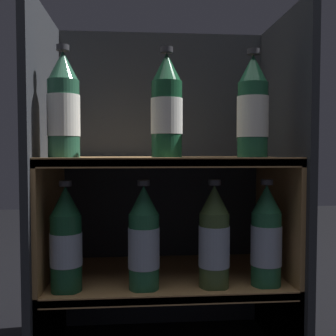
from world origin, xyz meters
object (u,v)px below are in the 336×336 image
object	(u,v)px
bottle_lower_front_1	(144,241)
bottle_lower_front_2	(214,239)
bottle_upper_front_1	(167,109)
bottle_lower_front_3	(266,238)
bottle_upper_front_0	(64,109)
bottle_upper_front_2	(253,110)
bottle_lower_front_0	(66,242)

from	to	relation	value
bottle_lower_front_1	bottle_lower_front_2	world-z (taller)	same
bottle_upper_front_1	bottle_lower_front_3	size ratio (longest dim) A/B	1.00
bottle_upper_front_0	bottle_upper_front_2	xyz separation A→B (m)	(0.48, -0.00, -0.00)
bottle_upper_front_0	bottle_lower_front_1	world-z (taller)	bottle_upper_front_0
bottle_lower_front_2	bottle_lower_front_1	bearing A→B (deg)	180.00
bottle_lower_front_3	bottle_lower_front_2	bearing A→B (deg)	-180.00
bottle_upper_front_2	bottle_lower_front_2	size ratio (longest dim) A/B	1.00
bottle_upper_front_2	bottle_lower_front_0	xyz separation A→B (m)	(-0.48, 0.00, -0.34)
bottle_upper_front_1	bottle_lower_front_1	distance (m)	0.34
bottle_lower_front_2	bottle_upper_front_0	bearing A→B (deg)	180.00
bottle_lower_front_0	bottle_lower_front_2	size ratio (longest dim) A/B	1.00
bottle_upper_front_2	bottle_lower_front_1	xyz separation A→B (m)	(-0.28, 0.00, -0.34)
bottle_upper_front_1	bottle_lower_front_2	distance (m)	0.36
bottle_upper_front_2	bottle_lower_front_0	distance (m)	0.59
bottle_lower_front_1	bottle_lower_front_3	size ratio (longest dim) A/B	1.00
bottle_lower_front_1	bottle_upper_front_2	bearing A→B (deg)	0.00
bottle_lower_front_0	bottle_lower_front_1	bearing A→B (deg)	0.00
bottle_lower_front_0	bottle_upper_front_0	bearing A→B (deg)	180.00
bottle_upper_front_2	bottle_lower_front_1	bearing A→B (deg)	180.00
bottle_upper_front_0	bottle_lower_front_2	size ratio (longest dim) A/B	1.00
bottle_lower_front_0	bottle_lower_front_1	world-z (taller)	same
bottle_lower_front_2	bottle_lower_front_3	bearing A→B (deg)	0.00
bottle_lower_front_1	bottle_lower_front_2	bearing A→B (deg)	0.00
bottle_upper_front_0	bottle_lower_front_3	xyz separation A→B (m)	(0.53, 0.00, -0.34)
bottle_lower_front_0	bottle_lower_front_3	size ratio (longest dim) A/B	1.00
bottle_lower_front_2	bottle_upper_front_1	bearing A→B (deg)	180.00
bottle_lower_front_2	bottle_lower_front_3	world-z (taller)	same
bottle_upper_front_2	bottle_upper_front_0	bearing A→B (deg)	180.00
bottle_upper_front_0	bottle_lower_front_0	xyz separation A→B (m)	(0.00, -0.00, -0.34)
bottle_upper_front_2	bottle_lower_front_0	bearing A→B (deg)	180.00
bottle_lower_front_1	bottle_lower_front_3	bearing A→B (deg)	0.00
bottle_upper_front_2	bottle_lower_front_1	distance (m)	0.44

